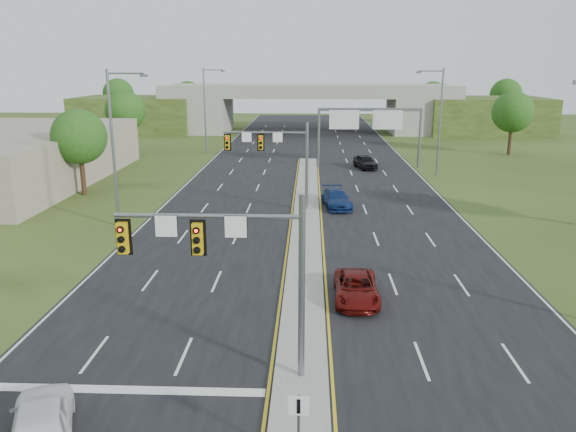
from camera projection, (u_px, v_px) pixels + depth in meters
The scene contains 24 objects.
ground at pixel (301, 379), 20.70m from camera, with size 240.00×240.00×0.00m, color #2E4016.
road at pixel (307, 185), 54.48m from camera, with size 24.00×160.00×0.02m, color black.
median at pixel (306, 216), 42.88m from camera, with size 2.00×54.00×0.16m, color gray.
lane_markings at pixel (300, 199), 48.63m from camera, with size 23.72×160.00×0.01m.
signal_mast_near at pixel (237, 258), 19.50m from camera, with size 6.62×0.60×7.00m.
signal_mast_far at pixel (278, 152), 43.63m from camera, with size 6.62×0.60×7.00m.
keep_right_sign at pixel (299, 417), 15.94m from camera, with size 0.60×0.13×2.20m.
sign_gantry at pixel (368, 121), 62.45m from camera, with size 11.58×0.44×6.67m.
overpass at pixel (309, 112), 97.00m from camera, with size 80.00×14.00×8.10m.
lightpole_l_mid at pixel (115, 142), 38.94m from camera, with size 2.85×0.25×11.00m.
lightpole_l_far at pixel (206, 106), 72.72m from camera, with size 2.85×0.25×11.00m.
lightpole_r_far at pixel (438, 117), 57.22m from camera, with size 2.85×0.25×11.00m.
tree_l_near at pixel (79, 137), 49.09m from camera, with size 4.80×4.80×7.60m.
tree_l_mid at pixel (125, 111), 73.28m from camera, with size 5.20×5.20×8.12m.
tree_r_mid at pixel (513, 112), 71.37m from camera, with size 5.20×5.20×8.12m.
tree_back_a at pixel (118, 94), 111.38m from camera, with size 6.00×6.00×8.85m.
tree_back_b at pixel (188, 96), 110.93m from camera, with size 5.60×5.60×8.32m.
tree_back_c at pixel (433, 96), 109.08m from camera, with size 5.60×5.60×8.32m.
tree_back_d at pixel (506, 95), 108.46m from camera, with size 6.00×6.00×8.85m.
commercial_building at pixel (2, 157), 54.99m from camera, with size 18.00×30.00×5.00m, color gray.
car_white at pixel (42, 421), 16.94m from camera, with size 1.81×4.50×1.53m, color white.
car_far_a at pixel (356, 288), 27.49m from camera, with size 2.11×4.57×1.27m, color #570B08.
car_far_b at pixel (337, 199), 45.66m from camera, with size 1.99×4.89×1.42m, color navy.
car_far_c at pixel (365, 162), 62.94m from camera, with size 1.79×4.44×1.51m, color black.
Camera 1 is at (0.25, -18.44, 11.18)m, focal length 35.00 mm.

